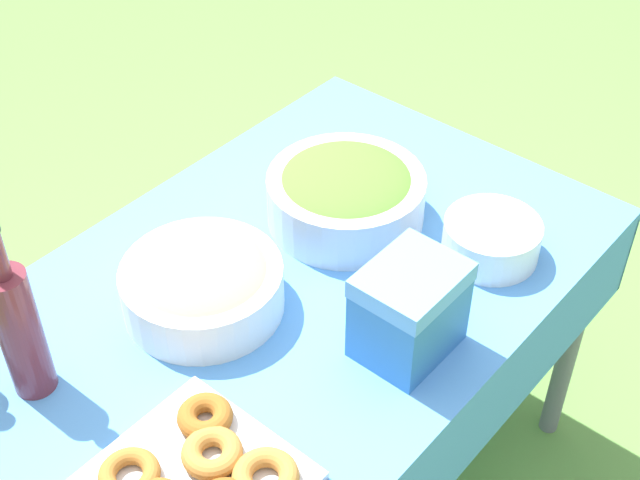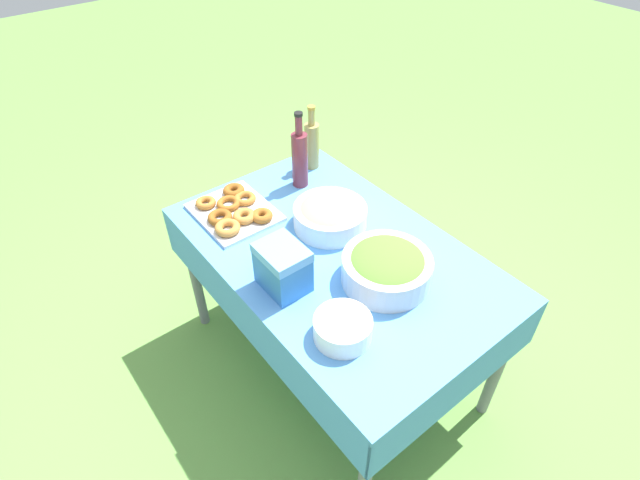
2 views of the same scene
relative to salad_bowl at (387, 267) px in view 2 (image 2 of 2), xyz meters
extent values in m
plane|color=#609342|center=(-0.25, -0.04, -0.84)|extent=(14.00, 14.00, 0.00)
cube|color=#4C8CD1|center=(-0.25, -0.04, -0.08)|extent=(1.41, 0.89, 0.02)
cube|color=#4C8CD1|center=(-0.25, -0.48, -0.20)|extent=(1.41, 0.01, 0.22)
cube|color=#4C8CD1|center=(-0.25, 0.40, -0.20)|extent=(1.41, 0.01, 0.22)
cube|color=#4C8CD1|center=(-0.95, -0.04, -0.20)|extent=(0.01, 0.89, 0.22)
cube|color=#4C8CD1|center=(0.45, -0.04, -0.20)|extent=(0.01, 0.89, 0.22)
cylinder|color=slate|center=(-0.89, -0.43, -0.47)|extent=(0.05, 0.05, 0.75)
cylinder|color=slate|center=(0.39, -0.43, -0.47)|extent=(0.05, 0.05, 0.75)
cylinder|color=slate|center=(-0.89, 0.34, -0.47)|extent=(0.05, 0.05, 0.75)
cylinder|color=slate|center=(0.39, 0.34, -0.47)|extent=(0.05, 0.05, 0.75)
cylinder|color=silver|center=(0.00, 0.00, -0.01)|extent=(0.34, 0.34, 0.11)
ellipsoid|color=#51892D|center=(0.00, 0.00, 0.03)|extent=(0.30, 0.30, 0.07)
cylinder|color=white|center=(-0.39, 0.04, -0.02)|extent=(0.31, 0.31, 0.10)
ellipsoid|color=tan|center=(-0.39, 0.04, 0.01)|extent=(0.28, 0.28, 0.07)
cube|color=silver|center=(-0.72, -0.24, -0.06)|extent=(0.37, 0.31, 0.02)
torus|color=#93561E|center=(-0.77, -0.24, -0.04)|extent=(0.11, 0.11, 0.03)
torus|color=#B27533|center=(-0.64, -0.24, -0.04)|extent=(0.11, 0.11, 0.03)
torus|color=brown|center=(-0.70, -0.32, -0.04)|extent=(0.12, 0.12, 0.03)
torus|color=#A36628|center=(-0.75, -0.16, -0.04)|extent=(0.13, 0.13, 0.03)
torus|color=#A36628|center=(-0.83, -0.32, -0.04)|extent=(0.11, 0.11, 0.03)
torus|color=#B27533|center=(-0.62, -0.34, -0.04)|extent=(0.15, 0.15, 0.03)
torus|color=#93561E|center=(-0.59, -0.18, -0.04)|extent=(0.10, 0.10, 0.03)
torus|color=brown|center=(-0.83, -0.17, -0.04)|extent=(0.14, 0.14, 0.04)
cylinder|color=white|center=(0.10, -0.30, -0.06)|extent=(0.20, 0.20, 0.01)
cylinder|color=white|center=(0.10, -0.30, -0.05)|extent=(0.20, 0.20, 0.01)
cylinder|color=white|center=(0.10, -0.30, -0.04)|extent=(0.20, 0.20, 0.01)
cylinder|color=white|center=(0.10, -0.30, -0.03)|extent=(0.20, 0.20, 0.01)
cylinder|color=white|center=(0.10, -0.30, -0.02)|extent=(0.20, 0.20, 0.01)
cylinder|color=white|center=(0.10, -0.30, 0.00)|extent=(0.20, 0.20, 0.01)
cylinder|color=white|center=(0.10, -0.30, 0.01)|extent=(0.20, 0.20, 0.01)
cylinder|color=#998E4C|center=(-0.82, 0.27, 0.05)|extent=(0.07, 0.07, 0.23)
cylinder|color=#998E4C|center=(-0.82, 0.27, 0.20)|extent=(0.03, 0.03, 0.08)
cylinder|color=#A58C33|center=(-0.82, 0.27, 0.25)|extent=(0.04, 0.04, 0.02)
cylinder|color=maroon|center=(-0.72, 0.13, 0.06)|extent=(0.08, 0.08, 0.27)
cylinder|color=maroon|center=(-0.72, 0.13, 0.24)|extent=(0.03, 0.03, 0.09)
cylinder|color=black|center=(-0.72, 0.13, 0.30)|extent=(0.04, 0.04, 0.02)
cube|color=#3372B7|center=(-0.22, -0.32, 0.01)|extent=(0.18, 0.15, 0.15)
cube|color=#60A0E5|center=(-0.22, -0.32, 0.10)|extent=(0.19, 0.15, 0.04)
camera|label=1|loc=(-1.19, -0.93, 1.18)|focal=50.00mm
camera|label=2|loc=(0.90, -1.03, 1.31)|focal=28.00mm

